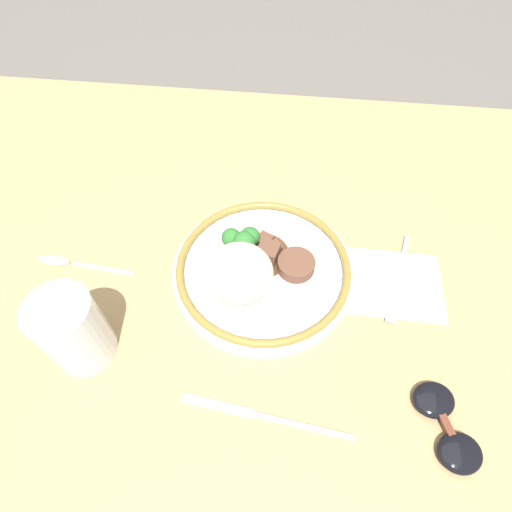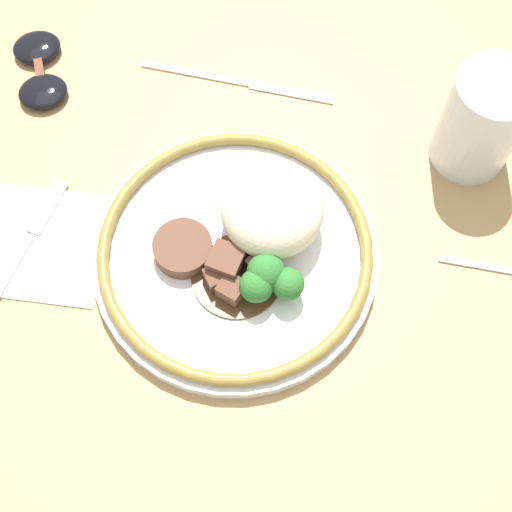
{
  "view_description": "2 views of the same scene",
  "coord_description": "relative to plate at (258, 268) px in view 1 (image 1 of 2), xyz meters",
  "views": [
    {
      "loc": [
        -0.08,
        0.35,
        0.56
      ],
      "look_at": [
        -0.04,
        -0.01,
        0.07
      ],
      "focal_mm": 28.0,
      "sensor_mm": 36.0,
      "label": 1
    },
    {
      "loc": [
        0.01,
        -0.27,
        0.68
      ],
      "look_at": [
        -0.03,
        -0.0,
        0.07
      ],
      "focal_mm": 50.0,
      "sensor_mm": 36.0,
      "label": 2
    }
  ],
  "objects": [
    {
      "name": "knife",
      "position": [
        -0.02,
        0.21,
        -0.02
      ],
      "size": [
        0.22,
        0.03,
        0.0
      ],
      "rotation": [
        0.0,
        0.0,
        -0.11
      ],
      "color": "#ADADB2",
      "rests_on": "dining_table"
    },
    {
      "name": "fork",
      "position": [
        -0.21,
        -0.01,
        -0.02
      ],
      "size": [
        0.05,
        0.17,
        0.0
      ],
      "rotation": [
        0.0,
        0.0,
        1.32
      ],
      "color": "#ADADB2",
      "rests_on": "napkin"
    },
    {
      "name": "spoon",
      "position": [
        0.31,
        0.01,
        -0.02
      ],
      "size": [
        0.16,
        0.03,
        0.01
      ],
      "rotation": [
        0.0,
        0.0,
        -0.08
      ],
      "color": "#ADADB2",
      "rests_on": "dining_table"
    },
    {
      "name": "ground_plane",
      "position": [
        0.04,
        -0.01,
        -0.06
      ],
      "size": [
        8.0,
        8.0,
        0.0
      ],
      "primitive_type": "plane",
      "color": "#5B5651"
    },
    {
      "name": "sunglasses",
      "position": [
        -0.25,
        0.19,
        -0.01
      ],
      "size": [
        0.09,
        0.12,
        0.02
      ],
      "rotation": [
        0.0,
        0.0,
        0.35
      ],
      "color": "black",
      "rests_on": "dining_table"
    },
    {
      "name": "juice_glass",
      "position": [
        0.22,
        0.15,
        0.03
      ],
      "size": [
        0.08,
        0.08,
        0.11
      ],
      "color": "yellow",
      "rests_on": "dining_table"
    },
    {
      "name": "plate",
      "position": [
        0.0,
        0.0,
        0.0
      ],
      "size": [
        0.28,
        0.28,
        0.08
      ],
      "color": "white",
      "rests_on": "dining_table"
    },
    {
      "name": "dining_table",
      "position": [
        0.04,
        -0.01,
        -0.04
      ],
      "size": [
        1.53,
        0.99,
        0.04
      ],
      "color": "tan",
      "rests_on": "ground"
    },
    {
      "name": "napkin",
      "position": [
        -0.21,
        -0.01,
        -0.02
      ],
      "size": [
        0.15,
        0.12,
        0.0
      ],
      "color": "white",
      "rests_on": "dining_table"
    }
  ]
}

